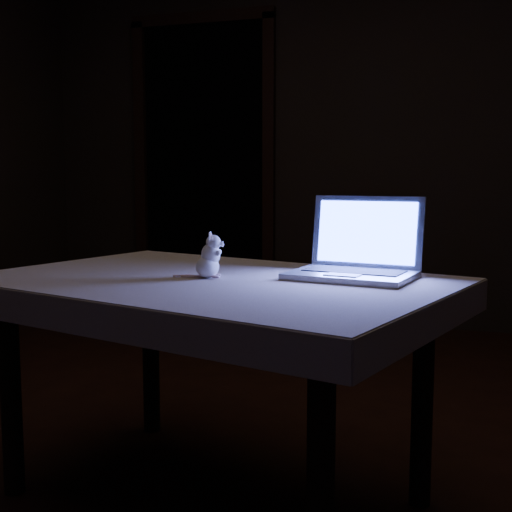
% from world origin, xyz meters
% --- Properties ---
extents(floor, '(5.00, 5.00, 0.00)m').
position_xyz_m(floor, '(0.00, 0.00, 0.00)').
color(floor, black).
rests_on(floor, ground).
extents(back_wall, '(4.50, 0.04, 2.60)m').
position_xyz_m(back_wall, '(0.00, 2.50, 1.30)').
color(back_wall, black).
rests_on(back_wall, ground).
extents(doorway, '(1.06, 0.36, 2.13)m').
position_xyz_m(doorway, '(-1.10, 2.50, 1.06)').
color(doorway, black).
rests_on(doorway, back_wall).
extents(table, '(1.46, 1.14, 0.69)m').
position_xyz_m(table, '(0.02, -0.18, 0.34)').
color(table, black).
rests_on(table, floor).
extents(tablecloth, '(1.47, 1.07, 0.09)m').
position_xyz_m(tablecloth, '(0.05, -0.12, 0.65)').
color(tablecloth, beige).
rests_on(tablecloth, table).
extents(laptop, '(0.41, 0.37, 0.24)m').
position_xyz_m(laptop, '(0.42, -0.06, 0.82)').
color(laptop, '#A6A6AA').
rests_on(laptop, tablecloth).
extents(plush_mouse, '(0.11, 0.11, 0.14)m').
position_xyz_m(plush_mouse, '(0.01, -0.18, 0.76)').
color(plush_mouse, white).
rests_on(plush_mouse, tablecloth).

